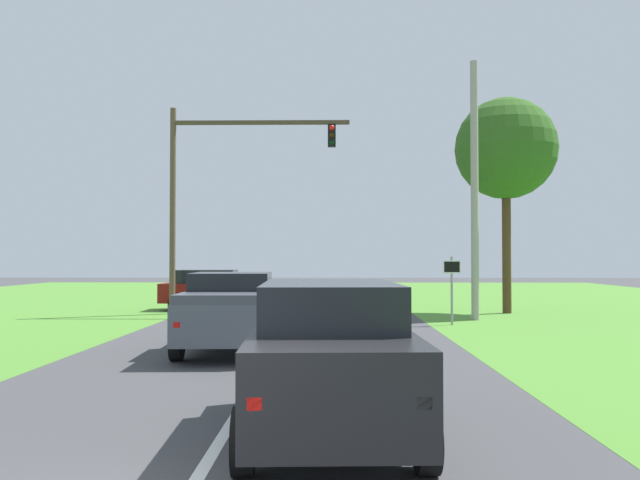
{
  "coord_description": "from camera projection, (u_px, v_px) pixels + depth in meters",
  "views": [
    {
      "loc": [
        1.38,
        -5.29,
        2.26
      ],
      "look_at": [
        0.97,
        19.04,
        2.91
      ],
      "focal_mm": 37.84,
      "sensor_mm": 36.0,
      "label": 1
    }
  ],
  "objects": [
    {
      "name": "oak_tree_right",
      "position": [
        506.0,
        149.0,
        27.73
      ],
      "size": [
        4.17,
        4.17,
        8.86
      ],
      "color": "#4C351E",
      "rests_on": "ground_plane"
    },
    {
      "name": "utility_pole_right",
      "position": [
        475.0,
        190.0,
        24.64
      ],
      "size": [
        0.28,
        0.28,
        9.5
      ],
      "primitive_type": "cylinder",
      "color": "#9E998E",
      "rests_on": "ground_plane"
    },
    {
      "name": "pickup_truck_lead",
      "position": [
        232.0,
        310.0,
        16.39
      ],
      "size": [
        2.51,
        5.57,
        1.91
      ],
      "color": "#4C515B",
      "rests_on": "ground_plane"
    },
    {
      "name": "ground_plane",
      "position": [
        277.0,
        348.0,
        16.93
      ],
      "size": [
        120.0,
        120.0,
        0.0
      ],
      "primitive_type": "plane",
      "color": "#424244"
    },
    {
      "name": "keep_moving_sign",
      "position": [
        452.0,
        281.0,
        22.75
      ],
      "size": [
        0.6,
        0.09,
        2.31
      ],
      "color": "gray",
      "rests_on": "ground_plane"
    },
    {
      "name": "red_suv_near",
      "position": [
        330.0,
        356.0,
        8.5
      ],
      "size": [
        2.28,
        4.65,
        1.95
      ],
      "color": "black",
      "rests_on": "ground_plane"
    },
    {
      "name": "crossing_suv_far",
      "position": [
        210.0,
        289.0,
        29.31
      ],
      "size": [
        4.26,
        2.2,
        1.75
      ],
      "color": "maroon",
      "rests_on": "ground_plane"
    },
    {
      "name": "traffic_light",
      "position": [
        217.0,
        179.0,
        27.32
      ],
      "size": [
        7.3,
        0.4,
        8.37
      ],
      "color": "brown",
      "rests_on": "ground_plane"
    }
  ]
}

